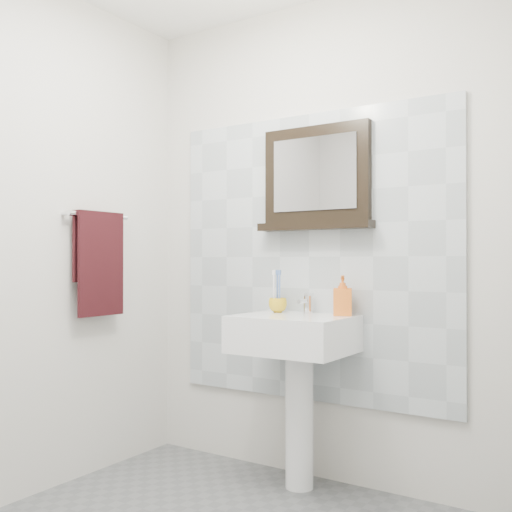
% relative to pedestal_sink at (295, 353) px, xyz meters
% --- Properties ---
extents(back_wall, '(2.00, 0.01, 2.50)m').
position_rel_pedestal_sink_xyz_m(back_wall, '(-0.03, 0.23, 0.57)').
color(back_wall, beige).
rests_on(back_wall, ground).
extents(left_wall, '(0.01, 2.20, 2.50)m').
position_rel_pedestal_sink_xyz_m(left_wall, '(-1.03, -0.87, 0.57)').
color(left_wall, beige).
rests_on(left_wall, ground).
extents(right_wall, '(0.01, 2.20, 2.50)m').
position_rel_pedestal_sink_xyz_m(right_wall, '(0.97, -0.87, 0.57)').
color(right_wall, beige).
rests_on(right_wall, ground).
extents(splashback, '(1.60, 0.02, 1.50)m').
position_rel_pedestal_sink_xyz_m(splashback, '(-0.03, 0.21, 0.47)').
color(splashback, '#ABB5BA').
rests_on(splashback, back_wall).
extents(pedestal_sink, '(0.55, 0.44, 0.96)m').
position_rel_pedestal_sink_xyz_m(pedestal_sink, '(0.00, 0.00, 0.00)').
color(pedestal_sink, white).
rests_on(pedestal_sink, ground).
extents(toothbrush_cup, '(0.13, 0.13, 0.08)m').
position_rel_pedestal_sink_xyz_m(toothbrush_cup, '(-0.16, 0.10, 0.22)').
color(toothbrush_cup, gold).
rests_on(toothbrush_cup, pedestal_sink).
extents(toothbrushes, '(0.05, 0.04, 0.21)m').
position_rel_pedestal_sink_xyz_m(toothbrushes, '(-0.16, 0.10, 0.31)').
color(toothbrushes, white).
rests_on(toothbrushes, toothbrush_cup).
extents(soap_dispenser, '(0.12, 0.12, 0.20)m').
position_rel_pedestal_sink_xyz_m(soap_dispenser, '(0.20, 0.12, 0.28)').
color(soap_dispenser, '#D94319').
rests_on(soap_dispenser, pedestal_sink).
extents(framed_mirror, '(0.63, 0.11, 0.54)m').
position_rel_pedestal_sink_xyz_m(framed_mirror, '(0.02, 0.19, 0.87)').
color(framed_mirror, black).
rests_on(framed_mirror, back_wall).
extents(towel_bar, '(0.07, 0.40, 0.03)m').
position_rel_pedestal_sink_xyz_m(towel_bar, '(-0.98, -0.38, 0.69)').
color(towel_bar, silver).
rests_on(towel_bar, left_wall).
extents(hand_towel, '(0.06, 0.30, 0.55)m').
position_rel_pedestal_sink_xyz_m(hand_towel, '(-0.97, -0.38, 0.48)').
color(hand_towel, black).
rests_on(hand_towel, towel_bar).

